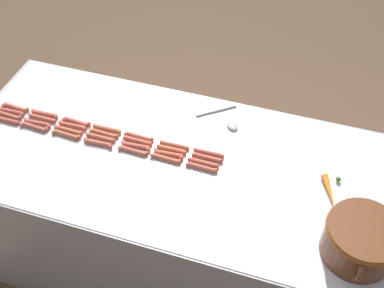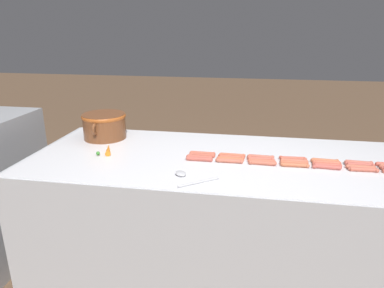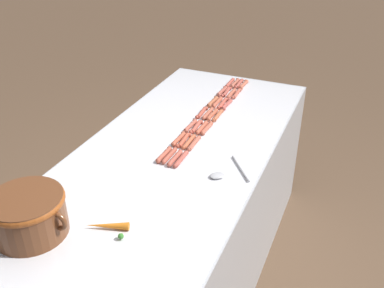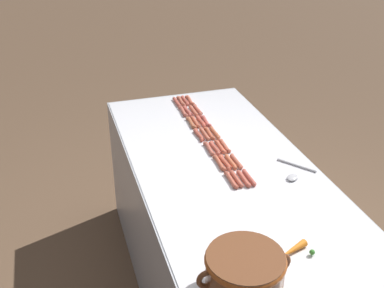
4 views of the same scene
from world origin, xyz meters
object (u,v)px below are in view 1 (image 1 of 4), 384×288
Objects in this scene: hot_dog_5 at (174,145)px; hot_dog_11 at (138,141)px; hot_dog_3 at (107,129)px; hot_dog_27 at (202,167)px; hot_dog_4 at (139,137)px; hot_dog_9 at (72,126)px; hot_dog_25 at (133,151)px; hot_dog_21 at (6,120)px; serving_spoon at (227,121)px; hot_dog_17 at (101,138)px; hot_dog_14 at (8,115)px; hot_dog_6 at (208,153)px; hot_dog_24 at (98,143)px; hot_dog_1 at (45,114)px; hot_dog_7 at (11,112)px; hot_dog_20 at (203,163)px; hot_dog_22 at (34,127)px; hot_dog_26 at (166,159)px; hot_dog_0 at (15,108)px; hot_dog_19 at (169,154)px; hot_dog_13 at (207,158)px; hot_dog_8 at (42,118)px; hot_dog_16 at (68,130)px; hot_dog_23 at (66,135)px; hot_dog_18 at (136,146)px; hot_dog_12 at (171,149)px; hot_dog_2 at (76,122)px; hot_dog_15 at (37,123)px; bean_pot at (361,239)px; carrot at (330,191)px; hot_dog_10 at (104,134)px.

hot_dog_5 is 1.00× the size of hot_dog_11.
hot_dog_3 and hot_dog_27 have the same top height.
hot_dog_4 is 0.03m from hot_dog_11.
hot_dog_9 is 0.35m from hot_dog_25.
hot_dog_21 is at bearing -83.81° from hot_dog_5.
hot_dog_5 is 0.65× the size of serving_spoon.
hot_dog_14 is at bearing -90.07° from hot_dog_17.
hot_dog_24 is (0.10, -0.52, 0.00)m from hot_dog_6.
hot_dog_7 is at bearing -78.18° from hot_dog_1.
hot_dog_20 and hot_dog_22 have the same top height.
hot_dog_9 is 0.51m from hot_dog_26.
hot_dog_21 is at bearing 2.37° from hot_dog_0.
hot_dog_1 and hot_dog_19 have the same top height.
hot_dog_21 is at bearing -90.30° from hot_dog_22.
hot_dog_1 is 1.00× the size of hot_dog_27.
hot_dog_14 and hot_dog_19 have the same top height.
hot_dog_3 and hot_dog_17 have the same top height.
hot_dog_13 is at bearing 89.95° from hot_dog_9.
hot_dog_16 is at bearing 77.43° from hot_dog_8.
hot_dog_13 is 0.04m from hot_dog_20.
hot_dog_9 and hot_dog_27 have the same top height.
hot_dog_19 and hot_dog_24 have the same top height.
hot_dog_9 is 0.06m from hot_dog_23.
hot_dog_8 is at bearing -93.67° from hot_dog_18.
hot_dog_12 is (0.03, -0.17, 0.00)m from hot_dog_6.
hot_dog_5 is 1.00× the size of hot_dog_12.
hot_dog_6 and hot_dog_18 have the same top height.
hot_dog_20 is 0.03m from hot_dog_27.
hot_dog_19 is at bearing 100.78° from hot_dog_25.
hot_dog_8 is at bearing -81.07° from hot_dog_2.
hot_dog_8 is at bearing -101.81° from hot_dog_24.
hot_dog_1 is at bearing -93.49° from hot_dog_11.
hot_dog_4 is 0.52m from hot_dog_15.
hot_dog_11 is 1.00× the size of hot_dog_13.
hot_dog_12 is at bearing -79.65° from hot_dog_6.
hot_dog_9 is at bearing -89.66° from hot_dog_11.
hot_dog_22 is 1.00× the size of hot_dog_25.
hot_dog_3 and hot_dog_13 have the same top height.
hot_dog_13 is at bearing 95.29° from hot_dog_23.
hot_dog_6 and hot_dog_7 have the same top height.
bean_pot reaches higher than serving_spoon.
hot_dog_26 is at bearing -62.19° from hot_dog_6.
hot_dog_25 is (0.10, 0.18, 0.00)m from hot_dog_3.
carrot is at bearing 87.49° from hot_dog_2.
hot_dog_16 is at bearing -83.98° from hot_dog_11.
hot_dog_20 is 1.01m from hot_dog_21.
hot_dog_0 and hot_dog_12 have the same top height.
hot_dog_10 and hot_dog_11 have the same top height.
hot_dog_8 is 0.43× the size of bean_pot.
hot_dog_2 and hot_dog_14 have the same top height.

